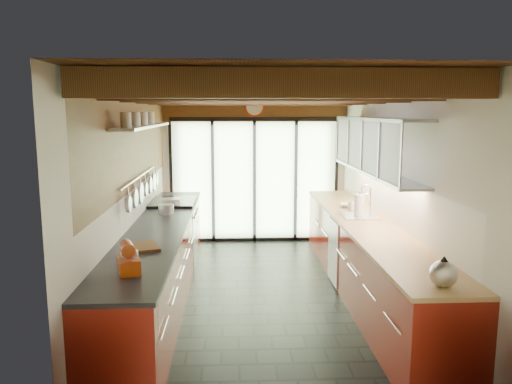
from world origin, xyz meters
TOP-DOWN VIEW (x-y plane):
  - ground at (0.00, 0.00)m, footprint 5.50×5.50m
  - room_shell at (0.00, 0.00)m, footprint 5.50×5.50m
  - ceiling_beams at (-0.00, 0.38)m, footprint 3.14×5.06m
  - glass_door at (0.00, 2.69)m, footprint 2.95×0.10m
  - left_counter at (-1.28, 0.00)m, footprint 0.68×5.00m
  - range_stove at (-1.28, 1.45)m, footprint 0.66×0.90m
  - right_counter at (1.27, 0.00)m, footprint 0.68×5.00m
  - sink_assembly at (1.29, 0.40)m, footprint 0.45×0.52m
  - upper_cabinets_right at (1.43, 0.30)m, footprint 0.34×3.00m
  - left_wall_fixtures at (-1.47, 0.29)m, footprint 0.28×2.60m
  - stand_mixer at (-1.27, -1.78)m, footprint 0.26×0.34m
  - pot_large at (-1.27, 0.66)m, footprint 0.24×0.24m
  - pot_small at (-1.27, 1.24)m, footprint 0.34×0.34m
  - cutting_board at (-1.27, -1.05)m, footprint 0.38×0.44m
  - kettle at (1.27, -2.25)m, footprint 0.25×0.29m
  - paper_towel at (1.27, 0.39)m, footprint 0.14×0.14m
  - soap_bottle at (1.27, 0.79)m, footprint 0.10×0.10m
  - bowl at (1.27, 1.00)m, footprint 0.27×0.27m

SIDE VIEW (x-z plane):
  - ground at x=0.00m, z-range 0.00..0.00m
  - right_counter at x=1.27m, z-range 0.00..0.92m
  - left_counter at x=-1.28m, z-range 0.00..0.92m
  - range_stove at x=-1.28m, z-range -0.01..0.96m
  - cutting_board at x=-1.27m, z-range 0.92..0.95m
  - bowl at x=1.27m, z-range 0.92..0.98m
  - sink_assembly at x=1.29m, z-range 0.75..1.17m
  - pot_small at x=-1.27m, z-range 0.92..1.03m
  - pot_large at x=-1.27m, z-range 0.92..1.05m
  - soap_bottle at x=1.27m, z-range 0.92..1.08m
  - stand_mixer at x=-1.27m, z-range 0.89..1.17m
  - kettle at x=1.27m, z-range 0.90..1.16m
  - paper_towel at x=1.27m, z-range 0.89..1.23m
  - room_shell at x=0.00m, z-range -1.10..4.40m
  - glass_door at x=0.00m, z-range 0.21..3.11m
  - left_wall_fixtures at x=-1.47m, z-range 1.31..2.26m
  - upper_cabinets_right at x=1.43m, z-range 0.35..3.35m
  - ceiling_beams at x=0.00m, z-range 0.01..4.91m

